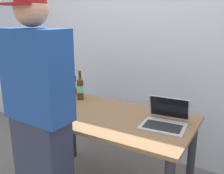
{
  "coord_description": "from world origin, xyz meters",
  "views": [
    {
      "loc": [
        1.02,
        -1.68,
        1.53
      ],
      "look_at": [
        0.04,
        0.0,
        0.99
      ],
      "focal_mm": 40.35,
      "sensor_mm": 36.0,
      "label": 1
    }
  ],
  "objects_px": {
    "laptop": "(165,120)",
    "person_figure": "(40,121)",
    "beer_bottle_brown": "(73,84)",
    "beer_bottle_green": "(67,87)",
    "beer_bottle_amber": "(80,88)"
  },
  "relations": [
    {
      "from": "person_figure",
      "to": "beer_bottle_amber",
      "type": "bearing_deg",
      "value": 108.7
    },
    {
      "from": "laptop",
      "to": "person_figure",
      "type": "xyz_separation_m",
      "value": [
        -0.65,
        -0.63,
        0.09
      ]
    },
    {
      "from": "beer_bottle_green",
      "to": "beer_bottle_brown",
      "type": "distance_m",
      "value": 0.15
    },
    {
      "from": "laptop",
      "to": "beer_bottle_brown",
      "type": "relative_size",
      "value": 1.15
    },
    {
      "from": "beer_bottle_brown",
      "to": "person_figure",
      "type": "bearing_deg",
      "value": -63.92
    },
    {
      "from": "beer_bottle_green",
      "to": "person_figure",
      "type": "xyz_separation_m",
      "value": [
        0.4,
        -0.75,
        0.01
      ]
    },
    {
      "from": "laptop",
      "to": "beer_bottle_green",
      "type": "relative_size",
      "value": 1.16
    },
    {
      "from": "laptop",
      "to": "person_figure",
      "type": "height_order",
      "value": "person_figure"
    },
    {
      "from": "beer_bottle_amber",
      "to": "beer_bottle_brown",
      "type": "xyz_separation_m",
      "value": [
        -0.17,
        0.1,
        0.0
      ]
    },
    {
      "from": "beer_bottle_green",
      "to": "beer_bottle_brown",
      "type": "bearing_deg",
      "value": 103.63
    },
    {
      "from": "laptop",
      "to": "beer_bottle_brown",
      "type": "xyz_separation_m",
      "value": [
        -1.09,
        0.26,
        0.08
      ]
    },
    {
      "from": "laptop",
      "to": "beer_bottle_amber",
      "type": "distance_m",
      "value": 0.94
    },
    {
      "from": "beer_bottle_amber",
      "to": "beer_bottle_green",
      "type": "bearing_deg",
      "value": -161.2
    },
    {
      "from": "laptop",
      "to": "beer_bottle_green",
      "type": "height_order",
      "value": "beer_bottle_green"
    },
    {
      "from": "beer_bottle_green",
      "to": "person_figure",
      "type": "height_order",
      "value": "person_figure"
    }
  ]
}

